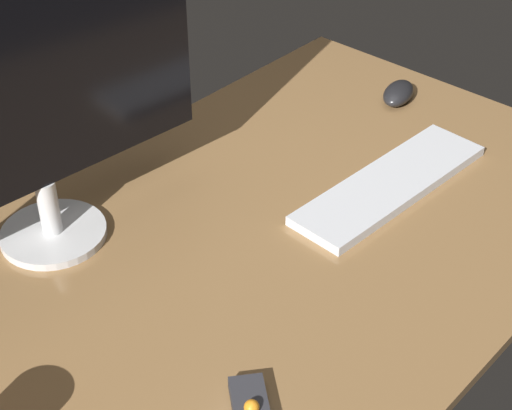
# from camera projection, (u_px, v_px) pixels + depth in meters

# --- Properties ---
(desk) EXTENTS (1.40, 0.84, 0.02)m
(desk) POSITION_uv_depth(u_px,v_px,m) (259.00, 249.00, 1.40)
(desk) COLOR olive
(desk) RESTS_ON ground
(monitor) EXTENTS (0.60, 0.18, 0.47)m
(monitor) POSITION_uv_depth(u_px,v_px,m) (29.00, 102.00, 1.26)
(monitor) COLOR silver
(monitor) RESTS_ON desk
(keyboard) EXTENTS (0.44, 0.14, 0.02)m
(keyboard) POSITION_uv_depth(u_px,v_px,m) (390.00, 184.00, 1.52)
(keyboard) COLOR silver
(keyboard) RESTS_ON desk
(computer_mouse) EXTENTS (0.12, 0.08, 0.04)m
(computer_mouse) POSITION_uv_depth(u_px,v_px,m) (398.00, 93.00, 1.77)
(computer_mouse) COLOR black
(computer_mouse) RESTS_ON desk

